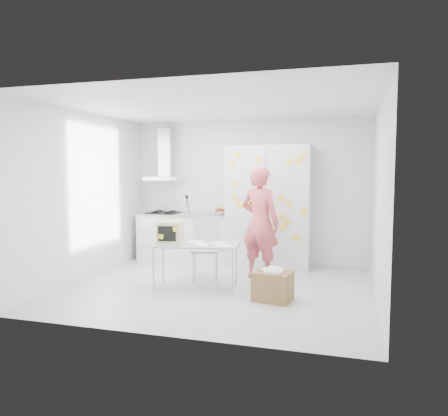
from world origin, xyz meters
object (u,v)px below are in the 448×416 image
(person, at_px, (260,223))
(desk, at_px, (179,238))
(chair, at_px, (206,244))
(cardboard_box, at_px, (273,286))

(person, bearing_deg, desk, 59.15)
(person, xyz_separation_m, chair, (-0.85, -0.23, -0.36))
(person, height_order, cardboard_box, person)
(person, distance_m, cardboard_box, 1.42)
(desk, height_order, cardboard_box, desk)
(chair, height_order, cardboard_box, chair)
(cardboard_box, bearing_deg, chair, 144.08)
(desk, bearing_deg, chair, 65.22)
(desk, xyz_separation_m, chair, (0.19, 0.66, -0.20))
(desk, xyz_separation_m, cardboard_box, (1.46, -0.26, -0.55))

